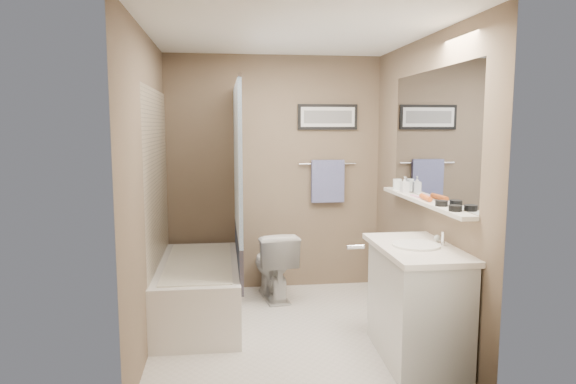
{
  "coord_description": "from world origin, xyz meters",
  "views": [
    {
      "loc": [
        -0.53,
        -4.0,
        1.69
      ],
      "look_at": [
        0.0,
        0.15,
        1.15
      ],
      "focal_mm": 32.0,
      "sensor_mm": 36.0,
      "label": 1
    }
  ],
  "objects": [
    {
      "name": "ground",
      "position": [
        0.0,
        0.0,
        0.0
      ],
      "size": [
        2.5,
        2.5,
        0.0
      ],
      "primitive_type": "plane",
      "color": "silver",
      "rests_on": "ground"
    },
    {
      "name": "ceiling",
      "position": [
        0.0,
        0.0,
        2.38
      ],
      "size": [
        2.2,
        2.5,
        0.04
      ],
      "primitive_type": "cube",
      "color": "white",
      "rests_on": "wall_back"
    },
    {
      "name": "wall_back",
      "position": [
        0.0,
        1.23,
        1.2
      ],
      "size": [
        2.2,
        0.04,
        2.4
      ],
      "primitive_type": "cube",
      "color": "brown",
      "rests_on": "ground"
    },
    {
      "name": "wall_front",
      "position": [
        0.0,
        -1.23,
        1.2
      ],
      "size": [
        2.2,
        0.04,
        2.4
      ],
      "primitive_type": "cube",
      "color": "brown",
      "rests_on": "ground"
    },
    {
      "name": "wall_left",
      "position": [
        -1.08,
        0.0,
        1.2
      ],
      "size": [
        0.04,
        2.5,
        2.4
      ],
      "primitive_type": "cube",
      "color": "brown",
      "rests_on": "ground"
    },
    {
      "name": "wall_right",
      "position": [
        1.08,
        0.0,
        1.2
      ],
      "size": [
        0.04,
        2.5,
        2.4
      ],
      "primitive_type": "cube",
      "color": "brown",
      "rests_on": "ground"
    },
    {
      "name": "tile_surround",
      "position": [
        -1.09,
        0.5,
        1.0
      ],
      "size": [
        0.02,
        1.55,
        2.0
      ],
      "primitive_type": "cube",
      "color": "tan",
      "rests_on": "wall_left"
    },
    {
      "name": "curtain_rod",
      "position": [
        -0.4,
        0.5,
        2.05
      ],
      "size": [
        0.02,
        1.55,
        0.02
      ],
      "primitive_type": "cylinder",
      "rotation": [
        1.57,
        0.0,
        0.0
      ],
      "color": "silver",
      "rests_on": "wall_left"
    },
    {
      "name": "curtain_upper",
      "position": [
        -0.4,
        0.5,
        1.4
      ],
      "size": [
        0.03,
        1.45,
        1.28
      ],
      "primitive_type": "cube",
      "color": "white",
      "rests_on": "curtain_rod"
    },
    {
      "name": "curtain_lower",
      "position": [
        -0.4,
        0.5,
        0.58
      ],
      "size": [
        0.03,
        1.45,
        0.36
      ],
      "primitive_type": "cube",
      "color": "#2A344E",
      "rests_on": "curtain_rod"
    },
    {
      "name": "mirror",
      "position": [
        1.09,
        -0.15,
        1.62
      ],
      "size": [
        0.02,
        1.6,
        1.0
      ],
      "primitive_type": "cube",
      "color": "silver",
      "rests_on": "wall_right"
    },
    {
      "name": "shelf",
      "position": [
        1.04,
        -0.15,
        1.1
      ],
      "size": [
        0.12,
        1.6,
        0.03
      ],
      "primitive_type": "cube",
      "color": "silver",
      "rests_on": "wall_right"
    },
    {
      "name": "towel_bar",
      "position": [
        0.55,
        1.22,
        1.3
      ],
      "size": [
        0.6,
        0.02,
        0.02
      ],
      "primitive_type": "cylinder",
      "rotation": [
        0.0,
        1.57,
        0.0
      ],
      "color": "silver",
      "rests_on": "wall_back"
    },
    {
      "name": "towel",
      "position": [
        0.55,
        1.2,
        1.12
      ],
      "size": [
        0.34,
        0.05,
        0.44
      ],
      "primitive_type": "cube",
      "color": "#868DC3",
      "rests_on": "towel_bar"
    },
    {
      "name": "art_frame",
      "position": [
        0.55,
        1.23,
        1.78
      ],
      "size": [
        0.62,
        0.02,
        0.26
      ],
      "primitive_type": "cube",
      "color": "black",
      "rests_on": "wall_back"
    },
    {
      "name": "art_mat",
      "position": [
        0.55,
        1.22,
        1.78
      ],
      "size": [
        0.56,
        0.0,
        0.2
      ],
      "primitive_type": "cube",
      "color": "white",
      "rests_on": "art_frame"
    },
    {
      "name": "art_image",
      "position": [
        0.55,
        1.22,
        1.78
      ],
      "size": [
        0.5,
        0.0,
        0.13
      ],
      "primitive_type": "cube",
      "color": "#595959",
      "rests_on": "art_mat"
    },
    {
      "name": "door",
      "position": [
        0.55,
        -1.24,
        1.0
      ],
      "size": [
        0.8,
        0.02,
        2.0
      ],
      "primitive_type": "cube",
      "color": "silver",
      "rests_on": "wall_front"
    },
    {
      "name": "door_handle",
      "position": [
        0.22,
        -1.19,
        1.0
      ],
      "size": [
        0.1,
        0.02,
        0.02
      ],
      "primitive_type": "cylinder",
      "rotation": [
        0.0,
        1.57,
        0.0
      ],
      "color": "silver",
      "rests_on": "door"
    },
    {
      "name": "bathtub",
      "position": [
        -0.75,
        0.44,
        0.25
      ],
      "size": [
        0.72,
        1.51,
        0.5
      ],
      "primitive_type": "cube",
      "rotation": [
        0.0,
        0.0,
        -0.01
      ],
      "color": "white",
      "rests_on": "ground"
    },
    {
      "name": "tub_rim",
      "position": [
        -0.75,
        0.44,
        0.5
      ],
      "size": [
        0.56,
        1.36,
        0.02
      ],
      "primitive_type": "cube",
      "color": "silver",
      "rests_on": "bathtub"
    },
    {
      "name": "toilet",
      "position": [
        -0.05,
        0.89,
        0.34
      ],
      "size": [
        0.46,
        0.71,
        0.68
      ],
      "primitive_type": "imported",
      "rotation": [
        0.0,
        0.0,
        3.28
      ],
      "color": "silver",
      "rests_on": "ground"
    },
    {
      "name": "vanity",
      "position": [
        0.85,
        -0.57,
        0.4
      ],
      "size": [
        0.53,
        0.92,
        0.8
      ],
      "primitive_type": "cube",
      "rotation": [
        0.0,
        0.0,
        -0.04
      ],
      "color": "silver",
      "rests_on": "ground"
    },
    {
      "name": "countertop",
      "position": [
        0.84,
        -0.57,
        0.82
      ],
      "size": [
        0.54,
        0.96,
        0.04
      ],
      "primitive_type": "cube",
      "color": "white",
      "rests_on": "vanity"
    },
    {
      "name": "sink_basin",
      "position": [
        0.83,
        -0.57,
        0.85
      ],
      "size": [
        0.34,
        0.34,
        0.01
      ],
      "primitive_type": "cylinder",
      "color": "white",
      "rests_on": "countertop"
    },
    {
      "name": "faucet_spout",
      "position": [
        1.03,
        -0.57,
        0.89
      ],
      "size": [
        0.02,
        0.02,
        0.1
      ],
      "primitive_type": "cylinder",
      "color": "white",
      "rests_on": "countertop"
    },
    {
      "name": "faucet_knob",
      "position": [
        1.03,
        -0.47,
        0.87
      ],
      "size": [
        0.05,
        0.05,
        0.05
      ],
      "primitive_type": "sphere",
      "color": "silver",
      "rests_on": "countertop"
    },
    {
      "name": "candle_bowl_near",
      "position": [
        1.04,
        -0.73,
        1.14
      ],
      "size": [
        0.09,
        0.09,
        0.04
      ],
      "primitive_type": "cylinder",
      "color": "black",
      "rests_on": "shelf"
    },
    {
      "name": "candle_bowl_far",
      "position": [
        1.04,
        -0.5,
        1.14
      ],
      "size": [
        0.09,
        0.09,
        0.04
      ],
      "primitive_type": "cylinder",
      "color": "black",
      "rests_on": "shelf"
    },
    {
      "name": "hair_brush_front",
      "position": [
        1.04,
        -0.22,
        1.14
      ],
      "size": [
        0.06,
        0.22,
        0.04
      ],
      "primitive_type": "cylinder",
      "rotation": [
        1.57,
        0.0,
        -0.09
      ],
      "color": "#C7521C",
      "rests_on": "shelf"
    },
    {
      "name": "pink_comb",
      "position": [
        1.04,
        -0.01,
        1.12
      ],
      "size": [
        0.04,
        0.16,
        0.01
      ],
      "primitive_type": "cube",
      "rotation": [
        0.0,
        0.0,
        0.03
      ],
      "color": "pink",
      "rests_on": "shelf"
    },
    {
      "name": "glass_jar",
      "position": [
        1.04,
        0.44,
        1.17
      ],
      "size": [
        0.08,
        0.08,
        0.1
      ],
      "primitive_type": "cylinder",
      "color": "white",
      "rests_on": "shelf"
    },
    {
      "name": "soap_bottle",
      "position": [
        1.04,
        0.25,
        1.18
      ],
      "size": [
        0.07,
        0.07,
        0.14
      ],
      "primitive_type": "imported",
      "rotation": [
        0.0,
        0.0,
        0.09
      ],
      "color": "#999999",
      "rests_on": "shelf"
    }
  ]
}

